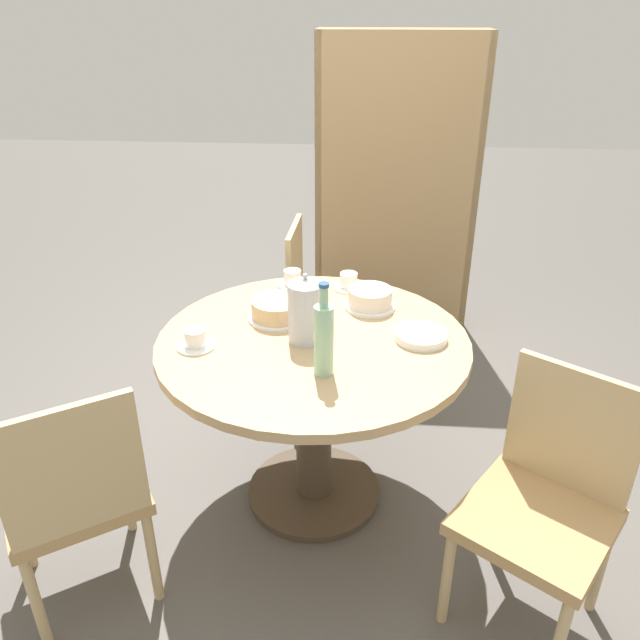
% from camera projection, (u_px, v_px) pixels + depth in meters
% --- Properties ---
extents(ground_plane, '(14.00, 14.00, 0.00)m').
position_uv_depth(ground_plane, '(314.00, 493.00, 2.59)').
color(ground_plane, '#56514C').
extents(dining_table, '(1.13, 1.13, 0.74)m').
position_uv_depth(dining_table, '(313.00, 379.00, 2.34)').
color(dining_table, '#473828').
rests_on(dining_table, ground_plane).
extents(chair_a, '(0.58, 0.58, 0.86)m').
position_uv_depth(chair_a, '(75.00, 492.00, 1.95)').
color(chair_a, tan).
rests_on(chair_a, ground_plane).
extents(chair_b, '(0.59, 0.59, 0.86)m').
position_uv_depth(chair_b, '(546.00, 499.00, 1.92)').
color(chair_b, tan).
rests_on(chair_b, ground_plane).
extents(chair_c, '(0.43, 0.43, 0.86)m').
position_uv_depth(chair_c, '(322.00, 302.00, 3.17)').
color(chair_c, tan).
rests_on(chair_c, ground_plane).
extents(bookshelf, '(0.91, 0.28, 1.70)m').
position_uv_depth(bookshelf, '(396.00, 195.00, 3.57)').
color(bookshelf, tan).
rests_on(bookshelf, ground_plane).
extents(coffee_pot, '(0.13, 0.13, 0.26)m').
position_uv_depth(coffee_pot, '(306.00, 310.00, 2.19)').
color(coffee_pot, silver).
rests_on(coffee_pot, dining_table).
extents(water_bottle, '(0.06, 0.06, 0.32)m').
position_uv_depth(water_bottle, '(324.00, 338.00, 1.98)').
color(water_bottle, '#99C6A3').
rests_on(water_bottle, dining_table).
extents(cake_main, '(0.23, 0.23, 0.08)m').
position_uv_depth(cake_main, '(278.00, 310.00, 2.37)').
color(cake_main, white).
rests_on(cake_main, dining_table).
extents(cake_second, '(0.20, 0.20, 0.08)m').
position_uv_depth(cake_second, '(370.00, 299.00, 2.46)').
color(cake_second, white).
rests_on(cake_second, dining_table).
extents(cup_a, '(0.14, 0.14, 0.07)m').
position_uv_depth(cup_a, '(292.00, 279.00, 2.66)').
color(cup_a, white).
rests_on(cup_a, dining_table).
extents(cup_b, '(0.14, 0.14, 0.07)m').
position_uv_depth(cup_b, '(195.00, 340.00, 2.18)').
color(cup_b, white).
rests_on(cup_b, dining_table).
extents(cup_c, '(0.14, 0.14, 0.07)m').
position_uv_depth(cup_c, '(349.00, 282.00, 2.63)').
color(cup_c, white).
rests_on(cup_c, dining_table).
extents(plate_stack, '(0.19, 0.19, 0.03)m').
position_uv_depth(plate_stack, '(421.00, 336.00, 2.24)').
color(plate_stack, white).
rests_on(plate_stack, dining_table).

